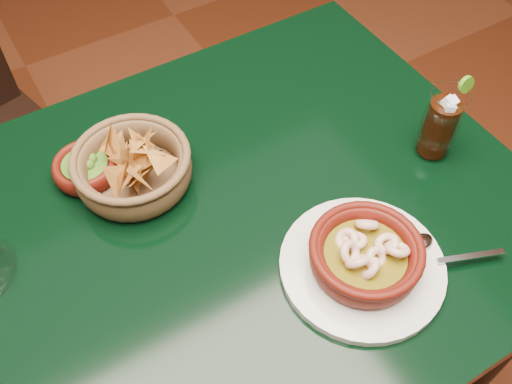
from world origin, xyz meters
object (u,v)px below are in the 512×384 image
dining_table (180,275)px  cola_drink (440,124)px  shrimp_plate (365,258)px  chip_basket (133,167)px

dining_table → cola_drink: size_ratio=7.77×
shrimp_plate → chip_basket: chip_basket is taller
shrimp_plate → cola_drink: cola_drink is taller
shrimp_plate → cola_drink: size_ratio=2.08×
chip_basket → cola_drink: 0.52m
chip_basket → dining_table: bearing=-90.9°
shrimp_plate → dining_table: bearing=140.2°
dining_table → cola_drink: (0.48, -0.06, 0.17)m
cola_drink → chip_basket: bearing=156.7°
dining_table → shrimp_plate: size_ratio=3.73×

